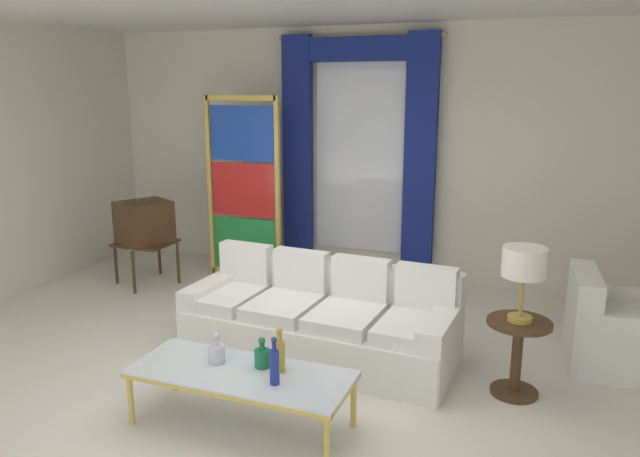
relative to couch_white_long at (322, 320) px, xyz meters
The scene contains 15 objects.
ground_plane 0.69m from the couch_white_long, 108.62° to the right, with size 16.00×16.00×0.00m, color silver.
wall_rear 2.75m from the couch_white_long, 94.62° to the left, with size 8.00×0.12×3.00m, color silver.
curtained_window 2.75m from the couch_white_long, 100.55° to the left, with size 2.00×0.17×2.70m.
couch_white_long is the anchor object (origin of this frame).
coffee_table 1.31m from the couch_white_long, 94.41° to the right, with size 1.53×0.61×0.41m.
bottle_blue_decanter 1.41m from the couch_white_long, 82.09° to the right, with size 0.06×0.06×0.33m.
bottle_crystal_tall 1.21m from the couch_white_long, 89.60° to the right, with size 0.11×0.11×0.22m.
bottle_amber_squat 1.24m from the couch_white_long, 82.97° to the right, with size 0.07×0.07×0.32m.
bottle_ruby_flask 1.30m from the couch_white_long, 104.53° to the right, with size 0.12×0.12×0.22m.
vintage_tv 2.86m from the couch_white_long, 158.38° to the left, with size 0.72×0.75×1.35m.
armchair_white 2.45m from the couch_white_long, 15.16° to the left, with size 0.87×0.87×0.80m.
stained_glass_divider 2.42m from the couch_white_long, 134.92° to the left, with size 0.95×0.05×2.20m.
peacock_figurine 1.64m from the couch_white_long, 131.95° to the left, with size 0.44×0.60×0.50m.
round_side_table 1.65m from the couch_white_long, ahead, with size 0.48×0.48×0.59m.
table_lamp_brass 1.80m from the couch_white_long, ahead, with size 0.32×0.32×0.57m.
Camera 1 is at (1.96, -4.04, 2.31)m, focal length 33.82 mm.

